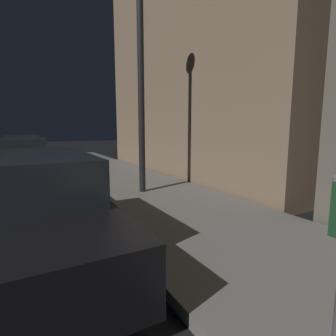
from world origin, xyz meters
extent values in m
cube|color=black|center=(2.85, 3.24, 0.57)|extent=(1.75, 4.49, 0.64)
cube|color=#1E2328|center=(2.85, 3.29, 1.15)|extent=(1.54, 2.47, 0.56)
cylinder|color=black|center=(3.73, 4.63, 0.33)|extent=(0.22, 0.66, 0.66)
cylinder|color=black|center=(3.73, 1.85, 0.33)|extent=(0.22, 0.66, 0.66)
cube|color=#19592D|center=(2.85, 9.99, 0.57)|extent=(1.89, 4.23, 0.64)
cube|color=#1E2328|center=(2.85, 9.96, 1.15)|extent=(1.60, 2.18, 0.56)
cylinder|color=black|center=(2.04, 11.32, 0.33)|extent=(0.25, 0.67, 0.66)
cylinder|color=black|center=(3.77, 11.24, 0.33)|extent=(0.25, 0.67, 0.66)
cylinder|color=black|center=(3.66, 8.66, 0.33)|extent=(0.25, 0.67, 0.66)
cube|color=silver|center=(2.85, 15.79, 0.57)|extent=(2.05, 4.13, 0.64)
cube|color=#1E2328|center=(2.85, 15.88, 1.15)|extent=(1.72, 1.99, 0.56)
cylinder|color=black|center=(1.86, 16.99, 0.33)|extent=(0.26, 0.67, 0.66)
cylinder|color=black|center=(3.70, 17.09, 0.33)|extent=(0.26, 0.67, 0.66)
cylinder|color=black|center=(2.00, 14.49, 0.33)|extent=(0.26, 0.67, 0.66)
cylinder|color=black|center=(3.84, 14.60, 0.33)|extent=(0.26, 0.67, 0.66)
cylinder|color=black|center=(5.50, 5.52, 2.58)|extent=(0.16, 0.16, 4.87)
camera|label=1|loc=(2.81, -0.68, 1.76)|focal=28.27mm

